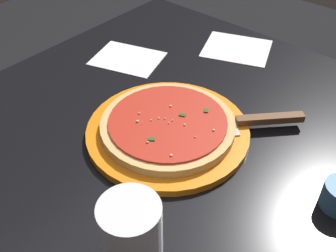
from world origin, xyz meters
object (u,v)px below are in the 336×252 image
pizza (168,125)px  serving_plate (168,131)px  pizza_server (249,121)px  napkin_folded_right (128,59)px  napkin_loose_left (237,49)px  cup_tall_drink (131,234)px

pizza → serving_plate: bearing=-21.2°
pizza_server → napkin_folded_right: bearing=-5.5°
napkin_loose_left → pizza: bearing=102.0°
napkin_folded_right → napkin_loose_left: same height
pizza_server → napkin_folded_right: 0.36m
serving_plate → napkin_folded_right: bearing=-30.1°
pizza_server → napkin_loose_left: (0.18, -0.24, -0.02)m
pizza → pizza_server: (-0.11, -0.11, -0.00)m
pizza → napkin_folded_right: pizza is taller
pizza → pizza_server: pizza is taller
cup_tall_drink → napkin_loose_left: size_ratio=0.68×
pizza_server → cup_tall_drink: cup_tall_drink is taller
cup_tall_drink → pizza: bearing=-60.4°
serving_plate → cup_tall_drink: bearing=119.6°
pizza → napkin_folded_right: 0.29m
cup_tall_drink → napkin_loose_left: (0.20, -0.58, -0.05)m
pizza → cup_tall_drink: (-0.13, 0.23, 0.03)m
pizza_server → napkin_loose_left: bearing=-53.4°
serving_plate → pizza: bearing=158.8°
serving_plate → pizza_server: pizza_server is taller
napkin_folded_right → pizza: bearing=149.9°
napkin_folded_right → pizza_server: bearing=174.5°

